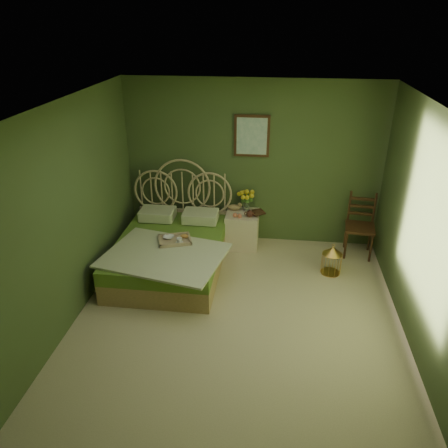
# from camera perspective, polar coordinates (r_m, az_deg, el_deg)

# --- Properties ---
(floor) EXTENTS (4.50, 4.50, 0.00)m
(floor) POSITION_cam_1_polar(r_m,az_deg,el_deg) (5.52, 1.73, -12.61)
(floor) COLOR #C5B38E
(floor) RESTS_ON ground
(ceiling) EXTENTS (4.50, 4.50, 0.00)m
(ceiling) POSITION_cam_1_polar(r_m,az_deg,el_deg) (4.40, 2.20, 14.90)
(ceiling) COLOR silver
(ceiling) RESTS_ON wall_back
(wall_back) EXTENTS (4.00, 0.00, 4.00)m
(wall_back) POSITION_cam_1_polar(r_m,az_deg,el_deg) (6.90, 3.73, 7.83)
(wall_back) COLOR #43572E
(wall_back) RESTS_ON floor
(wall_left) EXTENTS (0.00, 4.50, 4.50)m
(wall_left) POSITION_cam_1_polar(r_m,az_deg,el_deg) (5.36, -19.85, 0.77)
(wall_left) COLOR #43572E
(wall_left) RESTS_ON floor
(wall_right) EXTENTS (0.00, 4.50, 4.50)m
(wall_right) POSITION_cam_1_polar(r_m,az_deg,el_deg) (5.07, 25.05, -1.66)
(wall_right) COLOR #43572E
(wall_right) RESTS_ON floor
(wall_art) EXTENTS (0.54, 0.04, 0.64)m
(wall_art) POSITION_cam_1_polar(r_m,az_deg,el_deg) (6.75, 3.66, 11.40)
(wall_art) COLOR #361D0E
(wall_art) RESTS_ON wall_back
(bed) EXTENTS (1.76, 2.22, 1.37)m
(bed) POSITION_cam_1_polar(r_m,az_deg,el_deg) (6.45, -6.99, -3.39)
(bed) COLOR tan
(bed) RESTS_ON floor
(nightstand) EXTENTS (0.51, 0.51, 1.00)m
(nightstand) POSITION_cam_1_polar(r_m,az_deg,el_deg) (7.03, 2.44, -0.11)
(nightstand) COLOR beige
(nightstand) RESTS_ON floor
(chair) EXTENTS (0.48, 0.48, 0.98)m
(chair) POSITION_cam_1_polar(r_m,az_deg,el_deg) (7.05, 17.32, 0.40)
(chair) COLOR #361D0E
(chair) RESTS_ON floor
(birdcage) EXTENTS (0.28, 0.28, 0.43)m
(birdcage) POSITION_cam_1_polar(r_m,az_deg,el_deg) (6.52, 13.88, -4.61)
(birdcage) COLOR gold
(birdcage) RESTS_ON floor
(book_lower) EXTENTS (0.25, 0.27, 0.02)m
(book_lower) POSITION_cam_1_polar(r_m,az_deg,el_deg) (6.93, 3.92, 1.47)
(book_lower) COLOR #381E0F
(book_lower) RESTS_ON nightstand
(book_upper) EXTENTS (0.25, 0.26, 0.02)m
(book_upper) POSITION_cam_1_polar(r_m,az_deg,el_deg) (6.92, 3.92, 1.61)
(book_upper) COLOR #472819
(book_upper) RESTS_ON nightstand
(cereal_bowl) EXTENTS (0.16, 0.16, 0.04)m
(cereal_bowl) POSITION_cam_1_polar(r_m,az_deg,el_deg) (6.27, -7.24, -1.73)
(cereal_bowl) COLOR white
(cereal_bowl) RESTS_ON bed
(coffee_cup) EXTENTS (0.10, 0.10, 0.08)m
(coffee_cup) POSITION_cam_1_polar(r_m,az_deg,el_deg) (6.13, -5.86, -2.15)
(coffee_cup) COLOR white
(coffee_cup) RESTS_ON bed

